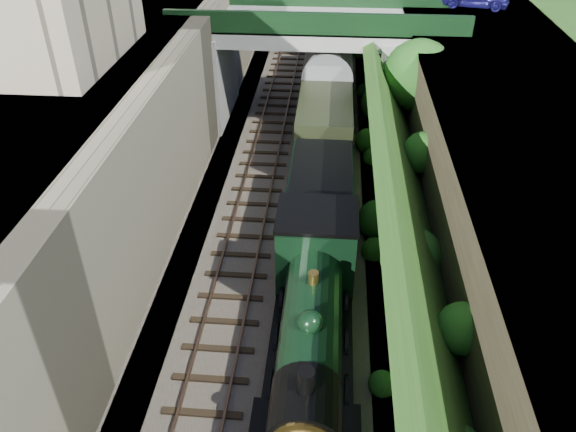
{
  "coord_description": "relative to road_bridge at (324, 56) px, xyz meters",
  "views": [
    {
      "loc": [
        1.5,
        -8.45,
        14.9
      ],
      "look_at": [
        0.0,
        9.75,
        2.37
      ],
      "focal_mm": 35.0,
      "sensor_mm": 36.0,
      "label": 1
    }
  ],
  "objects": [
    {
      "name": "building_near",
      "position": [
        -10.44,
        -10.0,
        4.92
      ],
      "size": [
        4.0,
        8.0,
        4.0
      ],
      "primitive_type": "cube",
      "color": "gray",
      "rests_on": "street_plateau_left"
    },
    {
      "name": "trackbed",
      "position": [
        -0.94,
        -4.0,
        -3.98
      ],
      "size": [
        10.0,
        90.0,
        0.2
      ],
      "primitive_type": "cube",
      "color": "#473F38",
      "rests_on": "ground"
    },
    {
      "name": "retaining_wall",
      "position": [
        -6.44,
        -4.0,
        -0.58
      ],
      "size": [
        1.0,
        90.0,
        7.0
      ],
      "primitive_type": "cube",
      "color": "#756B56",
      "rests_on": "ground"
    },
    {
      "name": "track_left",
      "position": [
        -2.94,
        -4.0,
        -3.83
      ],
      "size": [
        2.5,
        90.0,
        0.2
      ],
      "color": "black",
      "rests_on": "trackbed"
    },
    {
      "name": "track_right",
      "position": [
        0.26,
        -4.0,
        -3.83
      ],
      "size": [
        2.5,
        90.0,
        0.2
      ],
      "color": "black",
      "rests_on": "trackbed"
    },
    {
      "name": "tender",
      "position": [
        0.26,
        -11.99,
        -2.46
      ],
      "size": [
        2.7,
        6.0,
        3.05
      ],
      "color": "black",
      "rests_on": "trackbed"
    },
    {
      "name": "locomotive",
      "position": [
        0.26,
        -19.35,
        -2.18
      ],
      "size": [
        3.1,
        10.22,
        3.83
      ],
      "color": "black",
      "rests_on": "trackbed"
    },
    {
      "name": "street_plateau_left",
      "position": [
        -9.94,
        -4.0,
        -0.58
      ],
      "size": [
        6.0,
        90.0,
        7.0
      ],
      "primitive_type": "cube",
      "color": "#262628",
      "rests_on": "ground"
    },
    {
      "name": "road_bridge",
      "position": [
        0.0,
        0.0,
        0.0
      ],
      "size": [
        16.0,
        6.4,
        7.25
      ],
      "color": "gray",
      "rests_on": "ground"
    },
    {
      "name": "street_plateau_right",
      "position": [
        8.56,
        -4.0,
        -0.95
      ],
      "size": [
        8.0,
        90.0,
        6.25
      ],
      "primitive_type": "cube",
      "color": "#262628",
      "rests_on": "ground"
    },
    {
      "name": "coach_front",
      "position": [
        0.26,
        0.61,
        -2.03
      ],
      "size": [
        2.9,
        18.0,
        3.7
      ],
      "color": "black",
      "rests_on": "trackbed"
    },
    {
      "name": "tree",
      "position": [
        4.97,
        -4.61,
        0.57
      ],
      "size": [
        3.6,
        3.8,
        6.6
      ],
      "color": "black",
      "rests_on": "ground"
    },
    {
      "name": "coach_middle",
      "position": [
        0.26,
        19.41,
        -2.03
      ],
      "size": [
        2.9,
        18.0,
        3.7
      ],
      "color": "black",
      "rests_on": "trackbed"
    },
    {
      "name": "embankment_slope",
      "position": [
        4.03,
        -7.2,
        -1.37
      ],
      "size": [
        4.56,
        90.0,
        6.6
      ],
      "color": "#1E4714",
      "rests_on": "ground"
    }
  ]
}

